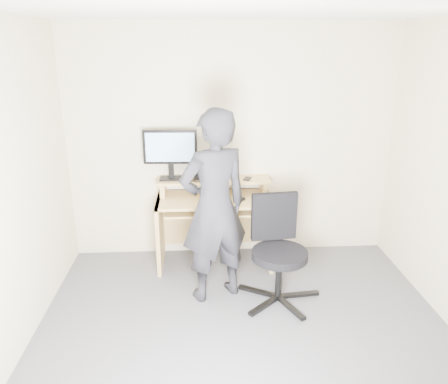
{
  "coord_description": "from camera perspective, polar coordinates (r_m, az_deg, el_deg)",
  "views": [
    {
      "loc": [
        -0.35,
        -2.84,
        2.3
      ],
      "look_at": [
        -0.12,
        1.05,
        0.95
      ],
      "focal_mm": 35.0,
      "sensor_mm": 36.0,
      "label": 1
    }
  ],
  "objects": [
    {
      "name": "person",
      "position": [
        3.9,
        -1.3,
        -2.04
      ],
      "size": [
        0.77,
        0.65,
        1.79
      ],
      "primitive_type": "imported",
      "rotation": [
        0.0,
        0.0,
        3.55
      ],
      "color": "black",
      "rests_on": "ground"
    },
    {
      "name": "headphones",
      "position": [
        4.69,
        -3.78,
        1.93
      ],
      "size": [
        0.19,
        0.19,
        0.06
      ],
      "primitive_type": "torus",
      "rotation": [
        0.26,
        0.0,
        0.25
      ],
      "color": "silver",
      "rests_on": "desk"
    },
    {
      "name": "keyboard",
      "position": [
        4.51,
        -1.08,
        -2.14
      ],
      "size": [
        0.49,
        0.28,
        0.03
      ],
      "primitive_type": "cube",
      "rotation": [
        0.0,
        0.0,
        -0.24
      ],
      "color": "black",
      "rests_on": "desk"
    },
    {
      "name": "travel_mug",
      "position": [
        4.66,
        1.28,
        3.01
      ],
      "size": [
        0.09,
        0.09,
        0.2
      ],
      "primitive_type": "cylinder",
      "rotation": [
        0.0,
        0.0,
        -0.04
      ],
      "color": "#B6B6BB",
      "rests_on": "desk"
    },
    {
      "name": "desk",
      "position": [
        4.71,
        -1.29,
        -2.75
      ],
      "size": [
        1.2,
        0.6,
        0.91
      ],
      "color": "#D9B16A",
      "rests_on": "ground"
    },
    {
      "name": "mouse",
      "position": [
        4.48,
        2.25,
        -0.89
      ],
      "size": [
        0.11,
        0.08,
        0.04
      ],
      "primitive_type": "ellipsoid",
      "rotation": [
        0.0,
        0.0,
        0.13
      ],
      "color": "black",
      "rests_on": "desk"
    },
    {
      "name": "office_chair",
      "position": [
        4.05,
        7.01,
        -7.01
      ],
      "size": [
        0.75,
        0.76,
        0.96
      ],
      "rotation": [
        0.0,
        0.0,
        0.11
      ],
      "color": "black",
      "rests_on": "ground"
    },
    {
      "name": "ceiling",
      "position": [
        2.86,
        3.97,
        23.1
      ],
      "size": [
        3.5,
        3.5,
        0.02
      ],
      "primitive_type": "cube",
      "color": "white",
      "rests_on": "back_wall"
    },
    {
      "name": "back_wall",
      "position": [
        4.72,
        0.99,
        6.26
      ],
      "size": [
        3.5,
        0.02,
        2.5
      ],
      "primitive_type": "cube",
      "color": "beige",
      "rests_on": "ground"
    },
    {
      "name": "external_drive",
      "position": [
        4.63,
        -3.52,
        2.91
      ],
      "size": [
        0.07,
        0.13,
        0.2
      ],
      "primitive_type": "cube",
      "rotation": [
        0.0,
        0.0,
        -0.02
      ],
      "color": "black",
      "rests_on": "desk"
    },
    {
      "name": "charger",
      "position": [
        4.58,
        -4.57,
        1.61
      ],
      "size": [
        0.05,
        0.05,
        0.03
      ],
      "primitive_type": "cube",
      "rotation": [
        0.0,
        0.0,
        0.12
      ],
      "color": "black",
      "rests_on": "desk"
    },
    {
      "name": "smartphone",
      "position": [
        4.65,
        3.08,
        1.75
      ],
      "size": [
        0.11,
        0.14,
        0.01
      ],
      "primitive_type": "cube",
      "rotation": [
        0.0,
        0.0,
        -0.32
      ],
      "color": "black",
      "rests_on": "desk"
    },
    {
      "name": "monitor",
      "position": [
        4.58,
        -7.03,
        5.45
      ],
      "size": [
        0.56,
        0.16,
        0.53
      ],
      "rotation": [
        0.0,
        0.0,
        -0.04
      ],
      "color": "black",
      "rests_on": "desk"
    },
    {
      "name": "ground",
      "position": [
        3.67,
        3.03,
        -19.74
      ],
      "size": [
        3.5,
        3.5,
        0.0
      ],
      "primitive_type": "plane",
      "color": "#5A5A5F",
      "rests_on": "ground"
    }
  ]
}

